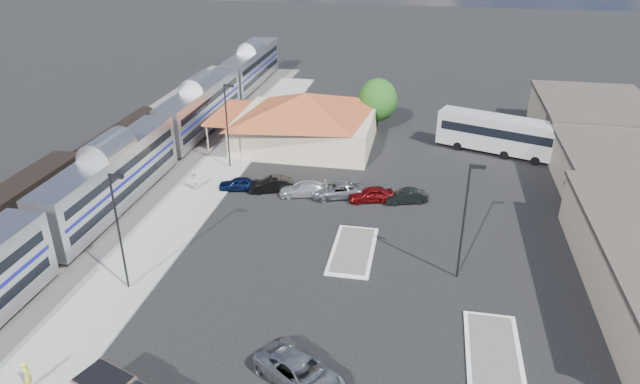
# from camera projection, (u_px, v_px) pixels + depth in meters

# --- Properties ---
(ground) EXTENTS (280.00, 280.00, 0.00)m
(ground) POSITION_uv_depth(u_px,v_px,m) (298.00, 260.00, 44.05)
(ground) COLOR black
(ground) RESTS_ON ground
(railbed) EXTENTS (16.00, 100.00, 0.12)m
(railbed) POSITION_uv_depth(u_px,v_px,m) (103.00, 192.00, 54.65)
(railbed) COLOR #4C4944
(railbed) RESTS_ON ground
(platform) EXTENTS (5.50, 92.00, 0.18)m
(platform) POSITION_uv_depth(u_px,v_px,m) (183.00, 210.00, 51.34)
(platform) COLOR gray
(platform) RESTS_ON ground
(passenger_train) EXTENTS (3.00, 104.00, 5.55)m
(passenger_train) POSITION_uv_depth(u_px,v_px,m) (113.00, 180.00, 50.47)
(passenger_train) COLOR silver
(passenger_train) RESTS_ON ground
(freight_cars) EXTENTS (2.80, 46.00, 4.00)m
(freight_cars) POSITION_uv_depth(u_px,v_px,m) (24.00, 205.00, 48.22)
(freight_cars) COLOR black
(freight_cars) RESTS_ON ground
(station_depot) EXTENTS (18.35, 12.24, 6.20)m
(station_depot) POSITION_uv_depth(u_px,v_px,m) (306.00, 119.00, 64.63)
(station_depot) COLOR #BFAD8C
(station_depot) RESTS_ON ground
(buildings_east) EXTENTS (14.40, 51.40, 4.80)m
(buildings_east) POSITION_uv_depth(u_px,v_px,m) (639.00, 185.00, 50.90)
(buildings_east) COLOR #C6B28C
(buildings_east) RESTS_ON ground
(traffic_island_south) EXTENTS (3.30, 7.50, 0.21)m
(traffic_island_south) POSITION_uv_depth(u_px,v_px,m) (353.00, 250.00, 45.09)
(traffic_island_south) COLOR silver
(traffic_island_south) RESTS_ON ground
(traffic_island_north) EXTENTS (3.30, 7.50, 0.21)m
(traffic_island_north) POSITION_uv_depth(u_px,v_px,m) (493.00, 352.00, 34.56)
(traffic_island_north) COLOR silver
(traffic_island_north) RESTS_ON ground
(lamp_plat_s) EXTENTS (1.08, 0.25, 9.00)m
(lamp_plat_s) POSITION_uv_depth(u_px,v_px,m) (119.00, 223.00, 38.26)
(lamp_plat_s) COLOR black
(lamp_plat_s) RESTS_ON ground
(lamp_plat_n) EXTENTS (1.08, 0.25, 9.00)m
(lamp_plat_n) POSITION_uv_depth(u_px,v_px,m) (228.00, 120.00, 57.68)
(lamp_plat_n) COLOR black
(lamp_plat_n) RESTS_ON ground
(lamp_lot) EXTENTS (1.08, 0.25, 9.00)m
(lamp_lot) POSITION_uv_depth(u_px,v_px,m) (466.00, 213.00, 39.65)
(lamp_lot) COLOR black
(lamp_lot) RESTS_ON ground
(tree_depot) EXTENTS (4.71, 4.71, 6.63)m
(tree_depot) POSITION_uv_depth(u_px,v_px,m) (378.00, 100.00, 68.25)
(tree_depot) COLOR #382314
(tree_depot) RESTS_ON ground
(suv) EXTENTS (6.41, 5.55, 1.64)m
(suv) POSITION_uv_depth(u_px,v_px,m) (301.00, 373.00, 32.05)
(suv) COLOR #979B9E
(suv) RESTS_ON ground
(coach_bus) EXTENTS (13.25, 6.99, 4.19)m
(coach_bus) POSITION_uv_depth(u_px,v_px,m) (498.00, 133.00, 62.70)
(coach_bus) COLOR silver
(coach_bus) RESTS_ON ground
(person_a) EXTENTS (0.64, 0.76, 1.77)m
(person_a) POSITION_uv_depth(u_px,v_px,m) (28.00, 375.00, 31.54)
(person_a) COLOR #DBD244
(person_a) RESTS_ON platform
(person_b) EXTENTS (0.86, 1.04, 1.92)m
(person_b) POSITION_uv_depth(u_px,v_px,m) (193.00, 180.00, 54.47)
(person_b) COLOR silver
(person_b) RESTS_ON platform
(parked_car_a) EXTENTS (4.03, 2.33, 1.29)m
(parked_car_a) POSITION_uv_depth(u_px,v_px,m) (239.00, 184.00, 54.96)
(parked_car_a) COLOR #0B1639
(parked_car_a) RESTS_ON ground
(parked_car_b) EXTENTS (4.55, 2.85, 1.42)m
(parked_car_b) POSITION_uv_depth(u_px,v_px,m) (271.00, 184.00, 54.65)
(parked_car_b) COLOR black
(parked_car_b) RESTS_ON ground
(parked_car_c) EXTENTS (4.91, 3.04, 1.33)m
(parked_car_c) POSITION_uv_depth(u_px,v_px,m) (303.00, 189.00, 53.86)
(parked_car_c) COLOR silver
(parked_car_c) RESTS_ON ground
(parked_car_d) EXTENTS (5.51, 3.82, 1.40)m
(parked_car_d) POSITION_uv_depth(u_px,v_px,m) (337.00, 190.00, 53.57)
(parked_car_d) COLOR gray
(parked_car_d) RESTS_ON ground
(parked_car_e) EXTENTS (4.47, 2.74, 1.42)m
(parked_car_e) POSITION_uv_depth(u_px,v_px,m) (371.00, 194.00, 52.76)
(parked_car_e) COLOR maroon
(parked_car_e) RESTS_ON ground
(parked_car_f) EXTENTS (4.11, 2.48, 1.28)m
(parked_car_f) POSITION_uv_depth(u_px,v_px,m) (406.00, 196.00, 52.51)
(parked_car_f) COLOR black
(parked_car_f) RESTS_ON ground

